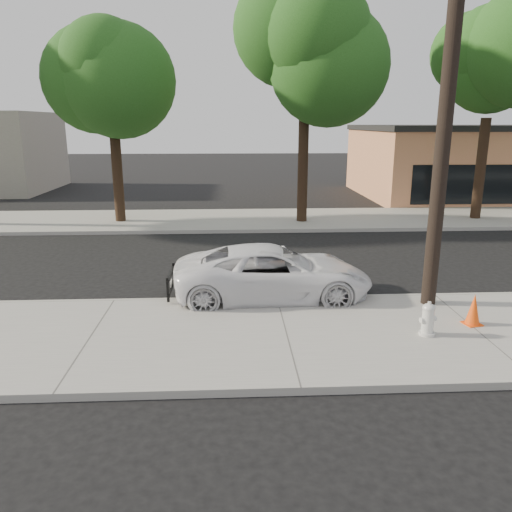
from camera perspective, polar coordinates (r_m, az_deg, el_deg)
The scene contains 11 objects.
ground at distance 14.50m, azimuth 1.63°, elevation -2.46°, with size 120.00×120.00×0.00m, color black.
near_sidewalk at distance 10.46m, azimuth 3.48°, elevation -9.14°, with size 90.00×4.40×0.15m, color gray.
far_sidewalk at distance 22.72m, azimuth -0.03°, elevation 4.17°, with size 90.00×5.00×0.15m, color gray.
curb_near at distance 12.49m, azimuth 2.38°, elevation -5.02°, with size 90.00×0.12×0.16m, color #9E9B93.
utility_pole at distance 12.05m, azimuth 20.93°, elevation 15.71°, with size 1.40×0.34×9.00m.
tree_b at distance 22.42m, azimuth -15.88°, elevation 19.09°, with size 4.34×4.20×8.45m.
tree_c at distance 21.83m, azimuth 6.35°, elevation 21.66°, with size 4.96×4.80×9.55m.
tree_d at distance 24.58m, azimuth 25.91°, elevation 18.30°, with size 4.50×4.35×8.75m.
police_cruiser at distance 12.58m, azimuth 1.96°, elevation -1.95°, with size 2.27×4.93×1.37m, color white.
fire_hydrant at distance 10.79m, azimuth 19.05°, elevation -6.91°, with size 0.36×0.33×0.67m.
traffic_cone at distance 11.69m, azimuth 23.61°, elevation -5.65°, with size 0.42×0.42×0.68m.
Camera 1 is at (-1.10, -13.79, 4.36)m, focal length 35.00 mm.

